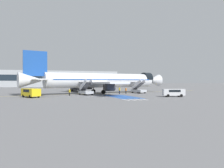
% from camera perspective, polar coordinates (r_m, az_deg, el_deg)
% --- Properties ---
extents(ground_plane, '(600.00, 600.00, 0.00)m').
position_cam_1_polar(ground_plane, '(63.06, -1.61, -2.43)').
color(ground_plane, slate).
extents(apron_leadline_yellow, '(75.73, 15.84, 0.01)m').
position_cam_1_polar(apron_leadline_yellow, '(62.79, -2.30, -2.44)').
color(apron_leadline_yellow, gold).
rests_on(apron_leadline_yellow, ground_plane).
extents(apron_stand_patch_blue, '(5.01, 13.30, 0.01)m').
position_cam_1_polar(apron_stand_patch_blue, '(48.82, 2.69, -3.33)').
color(apron_stand_patch_blue, '#2856A8').
rests_on(apron_stand_patch_blue, ground_plane).
extents(apron_walkway_bar_0, '(0.44, 3.60, 0.01)m').
position_cam_1_polar(apron_walkway_bar_0, '(40.71, 3.61, -4.14)').
color(apron_walkway_bar_0, silver).
rests_on(apron_walkway_bar_0, ground_plane).
extents(apron_walkway_bar_1, '(0.44, 3.60, 0.01)m').
position_cam_1_polar(apron_walkway_bar_1, '(41.18, 5.15, -4.08)').
color(apron_walkway_bar_1, silver).
rests_on(apron_walkway_bar_1, ground_plane).
extents(apron_walkway_bar_2, '(0.44, 3.60, 0.01)m').
position_cam_1_polar(apron_walkway_bar_2, '(41.69, 6.66, -4.03)').
color(apron_walkway_bar_2, silver).
rests_on(apron_walkway_bar_2, ground_plane).
extents(apron_walkway_bar_3, '(0.44, 3.60, 0.01)m').
position_cam_1_polar(apron_walkway_bar_3, '(42.22, 8.13, -3.97)').
color(apron_walkway_bar_3, silver).
rests_on(apron_walkway_bar_3, ground_plane).
extents(airliner, '(43.72, 31.17, 10.86)m').
position_cam_1_polar(airliner, '(62.42, -2.77, 0.96)').
color(airliner, silver).
rests_on(airliner, ground_plane).
extents(boarding_stairs_forward, '(3.13, 5.51, 4.07)m').
position_cam_1_polar(boarding_stairs_forward, '(63.88, 6.91, -1.49)').
color(boarding_stairs_forward, '#ADB2BA').
rests_on(boarding_stairs_forward, ground_plane).
extents(boarding_stairs_aft, '(3.13, 5.51, 4.13)m').
position_cam_1_polar(boarding_stairs_aft, '(55.34, -6.89, -1.82)').
color(boarding_stairs_aft, '#ADB2BA').
rests_on(boarding_stairs_aft, ground_plane).
extents(fuel_tanker, '(3.14, 10.78, 3.67)m').
position_cam_1_polar(fuel_tanker, '(79.80, -9.64, -0.44)').
color(fuel_tanker, '#38383D').
rests_on(fuel_tanker, ground_plane).
extents(service_van_0, '(4.11, 5.09, 1.90)m').
position_cam_1_polar(service_van_0, '(49.55, -20.43, -1.98)').
color(service_van_0, yellow).
rests_on(service_van_0, ground_plane).
extents(service_van_1, '(5.05, 3.11, 1.73)m').
position_cam_1_polar(service_van_1, '(50.37, 15.77, -2.03)').
color(service_van_1, silver).
rests_on(service_van_1, ground_plane).
extents(ground_crew_0, '(0.33, 0.47, 1.88)m').
position_cam_1_polar(ground_crew_0, '(59.65, 1.97, -1.55)').
color(ground_crew_0, '#191E38').
rests_on(ground_crew_0, ground_plane).
extents(ground_crew_1, '(0.40, 0.49, 1.66)m').
position_cam_1_polar(ground_crew_1, '(53.26, -11.05, -1.99)').
color(ground_crew_1, black).
rests_on(ground_crew_1, ground_plane).
extents(ground_crew_2, '(0.42, 0.49, 1.66)m').
position_cam_1_polar(ground_crew_2, '(61.29, 3.67, -1.62)').
color(ground_crew_2, '#2D2D33').
rests_on(ground_crew_2, ground_plane).
extents(terminal_building, '(94.77, 12.10, 10.29)m').
position_cam_1_polar(terminal_building, '(148.59, -16.85, 1.33)').
color(terminal_building, '#9EA3A8').
rests_on(terminal_building, ground_plane).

